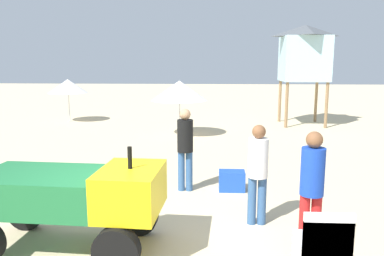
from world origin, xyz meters
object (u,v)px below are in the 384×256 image
(lifeguard_far_right, at_px, (185,144))
(lifeguard_tower, at_px, (304,53))
(utility_cart, at_px, (74,196))
(stacked_plastic_chairs, at_px, (323,256))
(cooler_box, at_px, (232,181))
(surfboard_pile, at_px, (37,173))
(beach_umbrella_left, at_px, (68,86))
(beach_umbrella_mid, at_px, (179,91))
(lifeguard_near_right, at_px, (258,168))
(lifeguard_near_center, at_px, (312,184))

(lifeguard_far_right, distance_m, lifeguard_tower, 9.74)
(utility_cart, distance_m, stacked_plastic_chairs, 3.30)
(lifeguard_tower, relative_size, cooler_box, 7.70)
(surfboard_pile, bearing_deg, stacked_plastic_chairs, -40.66)
(beach_umbrella_left, xyz_separation_m, beach_umbrella_mid, (5.13, -2.93, 0.05))
(surfboard_pile, xyz_separation_m, beach_umbrella_left, (-2.46, 8.44, 1.36))
(lifeguard_near_right, bearing_deg, stacked_plastic_chairs, -80.47)
(lifeguard_far_right, bearing_deg, lifeguard_tower, 63.45)
(lifeguard_far_right, distance_m, beach_umbrella_mid, 5.96)
(utility_cart, bearing_deg, lifeguard_near_center, 1.92)
(lifeguard_near_center, distance_m, beach_umbrella_left, 13.63)
(surfboard_pile, bearing_deg, beach_umbrella_left, 106.24)
(beach_umbrella_left, bearing_deg, cooler_box, -52.57)
(cooler_box, bearing_deg, lifeguard_far_right, -176.08)
(stacked_plastic_chairs, relative_size, lifeguard_near_right, 0.73)
(stacked_plastic_chairs, distance_m, lifeguard_tower, 12.87)
(lifeguard_near_right, relative_size, cooler_box, 3.10)
(utility_cart, xyz_separation_m, stacked_plastic_chairs, (3.02, -1.32, -0.09))
(utility_cart, relative_size, cooler_box, 4.94)
(lifeguard_near_center, bearing_deg, lifeguard_tower, 77.84)
(lifeguard_near_right, bearing_deg, cooler_box, 101.16)
(stacked_plastic_chairs, bearing_deg, surfboard_pile, 139.34)
(utility_cart, height_order, cooler_box, utility_cart)
(beach_umbrella_mid, height_order, cooler_box, beach_umbrella_mid)
(stacked_plastic_chairs, xyz_separation_m, beach_umbrella_left, (-7.41, 12.70, 0.86))
(lifeguard_near_right, xyz_separation_m, beach_umbrella_left, (-7.03, 10.39, 0.61))
(cooler_box, bearing_deg, lifeguard_near_right, -78.84)
(lifeguard_tower, bearing_deg, beach_umbrella_mid, -151.68)
(beach_umbrella_left, xyz_separation_m, cooler_box, (6.70, -8.76, -1.35))
(lifeguard_far_right, bearing_deg, lifeguard_near_right, -50.81)
(lifeguard_near_center, height_order, cooler_box, lifeguard_near_center)
(utility_cart, relative_size, lifeguard_near_center, 1.53)
(stacked_plastic_chairs, relative_size, cooler_box, 2.27)
(utility_cart, height_order, stacked_plastic_chairs, utility_cart)
(surfboard_pile, bearing_deg, lifeguard_tower, 47.16)
(utility_cart, xyz_separation_m, lifeguard_near_center, (3.26, 0.11, 0.19))
(stacked_plastic_chairs, relative_size, lifeguard_far_right, 0.71)
(stacked_plastic_chairs, xyz_separation_m, cooler_box, (-0.71, 3.94, -0.50))
(lifeguard_near_right, distance_m, cooler_box, 1.82)
(surfboard_pile, relative_size, beach_umbrella_left, 1.43)
(lifeguard_near_right, height_order, cooler_box, lifeguard_near_right)
(utility_cart, distance_m, cooler_box, 3.54)
(stacked_plastic_chairs, relative_size, beach_umbrella_mid, 0.60)
(surfboard_pile, xyz_separation_m, lifeguard_near_center, (5.19, -2.82, 0.78))
(lifeguard_near_center, relative_size, lifeguard_far_right, 1.01)
(lifeguard_near_center, distance_m, lifeguard_far_right, 3.09)
(beach_umbrella_left, relative_size, beach_umbrella_mid, 0.93)
(beach_umbrella_mid, bearing_deg, beach_umbrella_left, 150.26)
(stacked_plastic_chairs, xyz_separation_m, lifeguard_near_right, (-0.39, 2.31, 0.24))
(utility_cart, xyz_separation_m, lifeguard_far_right, (1.36, 2.55, 0.19))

